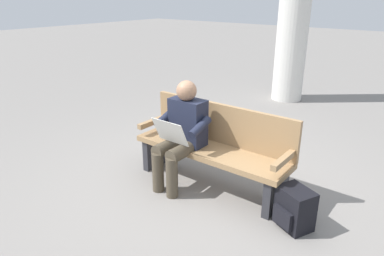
# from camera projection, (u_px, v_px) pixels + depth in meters

# --- Properties ---
(ground_plane) EXTENTS (40.00, 40.00, 0.00)m
(ground_plane) POSITION_uv_depth(u_px,v_px,m) (209.00, 184.00, 4.00)
(ground_plane) COLOR gray
(bench_near) EXTENTS (1.81, 0.51, 0.90)m
(bench_near) POSITION_uv_depth(u_px,v_px,m) (214.00, 145.00, 3.89)
(bench_near) COLOR #9E7A51
(bench_near) RESTS_ON ground
(person_seated) EXTENTS (0.57, 0.58, 1.18)m
(person_seated) POSITION_uv_depth(u_px,v_px,m) (181.00, 132.00, 3.81)
(person_seated) COLOR #1E2338
(person_seated) RESTS_ON ground
(backpack) EXTENTS (0.39, 0.36, 0.39)m
(backpack) POSITION_uv_depth(u_px,v_px,m) (294.00, 209.00, 3.22)
(backpack) COLOR black
(backpack) RESTS_ON ground
(support_pillar) EXTENTS (0.60, 0.60, 3.10)m
(support_pillar) POSITION_uv_depth(u_px,v_px,m) (294.00, 21.00, 6.68)
(support_pillar) COLOR silver
(support_pillar) RESTS_ON ground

